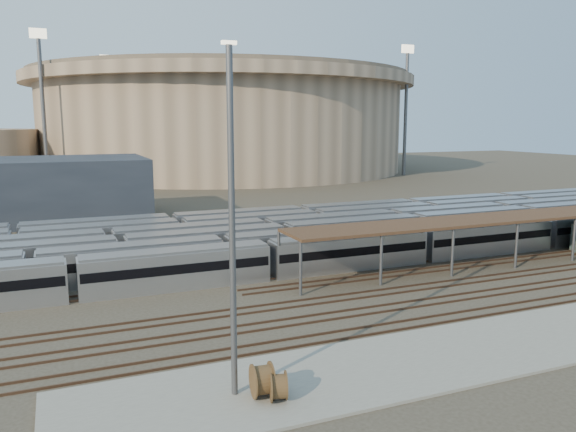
{
  "coord_description": "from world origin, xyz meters",
  "views": [
    {
      "loc": [
        -28.18,
        -44.26,
        15.72
      ],
      "look_at": [
        -4.8,
        12.0,
        5.58
      ],
      "focal_mm": 35.0,
      "sensor_mm": 36.0,
      "label": 1
    }
  ],
  "objects": [
    {
      "name": "ground",
      "position": [
        0.0,
        0.0,
        0.0
      ],
      "size": [
        420.0,
        420.0,
        0.0
      ],
      "primitive_type": "plane",
      "color": "#383026",
      "rests_on": "ground"
    },
    {
      "name": "apron",
      "position": [
        -5.0,
        -15.0,
        0.1
      ],
      "size": [
        50.0,
        9.0,
        0.2
      ],
      "primitive_type": "cube",
      "color": "gray",
      "rests_on": "ground"
    },
    {
      "name": "subway_trains",
      "position": [
        -0.1,
        18.5,
        1.8
      ],
      "size": [
        127.27,
        23.9,
        3.6
      ],
      "color": "#B6B6BB",
      "rests_on": "ground"
    },
    {
      "name": "inspection_shed",
      "position": [
        22.0,
        4.0,
        4.98
      ],
      "size": [
        60.3,
        6.0,
        5.3
      ],
      "color": "#505055",
      "rests_on": "ground"
    },
    {
      "name": "empty_tracks",
      "position": [
        0.0,
        -5.0,
        0.09
      ],
      "size": [
        170.0,
        9.62,
        0.18
      ],
      "color": "#4C3323",
      "rests_on": "ground"
    },
    {
      "name": "stadium",
      "position": [
        25.0,
        140.0,
        16.47
      ],
      "size": [
        124.0,
        124.0,
        32.5
      ],
      "color": "#9E846B",
      "rests_on": "ground"
    },
    {
      "name": "service_building",
      "position": [
        -35.0,
        55.0,
        5.0
      ],
      "size": [
        42.0,
        20.0,
        10.0
      ],
      "primitive_type": "cube",
      "color": "#1E232D",
      "rests_on": "ground"
    },
    {
      "name": "floodlight_0",
      "position": [
        -30.0,
        110.0,
        20.65
      ],
      "size": [
        4.0,
        1.0,
        38.4
      ],
      "color": "#505055",
      "rests_on": "ground"
    },
    {
      "name": "floodlight_2",
      "position": [
        70.0,
        100.0,
        20.65
      ],
      "size": [
        4.0,
        1.0,
        38.4
      ],
      "color": "#505055",
      "rests_on": "ground"
    },
    {
      "name": "floodlight_3",
      "position": [
        -10.0,
        160.0,
        20.65
      ],
      "size": [
        4.0,
        1.0,
        38.4
      ],
      "color": "#505055",
      "rests_on": "ground"
    },
    {
      "name": "cable_reel_west",
      "position": [
        -17.99,
        -15.91,
        1.19
      ],
      "size": [
        1.29,
        2.08,
        1.98
      ],
      "primitive_type": "cylinder",
      "rotation": [
        0.0,
        1.57,
        -0.1
      ],
      "color": "brown",
      "rests_on": "apron"
    },
    {
      "name": "cable_reel_east",
      "position": [
        -17.31,
        -16.69,
        1.02
      ],
      "size": [
        1.33,
        1.83,
        1.65
      ],
      "primitive_type": "cylinder",
      "rotation": [
        0.0,
        1.57,
        -0.27
      ],
      "color": "brown",
      "rests_on": "apron"
    },
    {
      "name": "yard_light_pole",
      "position": [
        -19.37,
        -15.0,
        10.16
      ],
      "size": [
        0.81,
        0.36,
        19.76
      ],
      "color": "#505055",
      "rests_on": "apron"
    }
  ]
}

